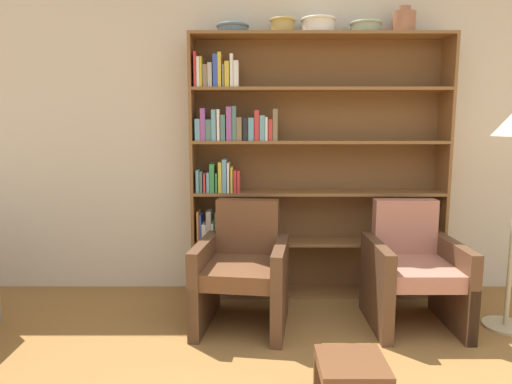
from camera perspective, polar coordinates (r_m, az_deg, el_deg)
wall_back at (r=4.10m, az=9.89°, el=6.97°), size 12.00×0.06×2.75m
bookshelf at (r=3.90m, az=4.69°, el=2.97°), size 2.14×0.30×2.20m
bowl_copper at (r=3.92m, az=-3.06°, el=19.73°), size 0.27×0.27×0.07m
bowl_sage at (r=3.93m, az=3.18°, el=20.08°), size 0.21×0.21×0.12m
bowl_cream at (r=3.96m, az=7.64°, el=19.96°), size 0.29×0.29×0.12m
bowl_slate at (r=4.02m, az=13.42°, el=19.40°), size 0.26×0.26×0.09m
vase_tall at (r=4.11m, az=17.84°, el=19.57°), size 0.19×0.19×0.21m
armchair_leather at (r=3.42m, az=-1.76°, el=-9.80°), size 0.73×0.76×0.90m
armchair_cushioned at (r=3.61m, az=18.86°, el=-9.27°), size 0.64×0.68×0.90m
footstool at (r=2.55m, az=11.76°, el=-20.93°), size 0.35×0.35×0.28m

